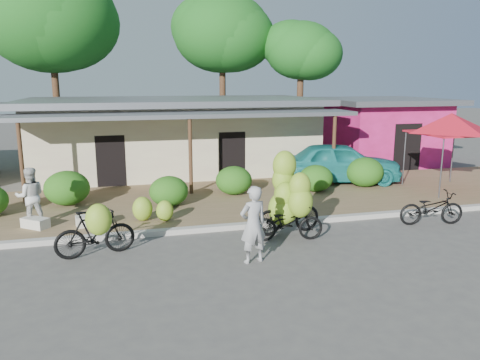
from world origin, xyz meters
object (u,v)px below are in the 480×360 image
object	(u,v)px
bike_left	(96,231)
bike_far_right	(431,208)
tree_far_center	(46,17)
sack_near	(92,220)
vendor	(253,225)
bike_center	(286,205)
bystander	(30,196)
teal_van	(340,162)
red_canopy	(451,123)
tree_center_right	(218,31)
sack_far	(35,223)
bike_right	(292,208)
tree_near_right	(297,49)

from	to	relation	value
bike_left	bike_far_right	bearing A→B (deg)	-100.71
tree_far_center	sack_near	world-z (taller)	tree_far_center
vendor	sack_near	bearing A→B (deg)	-56.34
bike_center	bystander	size ratio (longest dim) A/B	1.41
teal_van	red_canopy	bearing A→B (deg)	-109.82
tree_center_right	bike_center	world-z (taller)	tree_center_right
red_canopy	vendor	xyz separation A→B (m)	(-8.96, -4.83, -1.70)
tree_far_center	sack_far	bearing A→B (deg)	-86.25
teal_van	bike_center	bearing A→B (deg)	155.23
tree_far_center	tree_center_right	xyz separation A→B (m)	(9.00, 0.50, -0.43)
bike_right	sack_far	xyz separation A→B (m)	(-6.82, 2.11, -0.51)
bike_center	sack_far	xyz separation A→B (m)	(-6.61, 2.17, -0.62)
red_canopy	bystander	size ratio (longest dim) A/B	2.12
bystander	teal_van	bearing A→B (deg)	-174.71
bike_left	vendor	bearing A→B (deg)	-121.56
bike_left	teal_van	distance (m)	10.86
tree_near_right	teal_van	size ratio (longest dim) A/B	1.56
tree_far_center	bystander	distance (m)	14.08
tree_far_center	sack_near	size ratio (longest dim) A/B	11.61
red_canopy	bike_left	size ratio (longest dim) A/B	1.77
tree_near_right	bike_far_right	distance (m)	14.68
teal_van	tree_center_right	bearing A→B (deg)	28.95
bike_right	teal_van	world-z (taller)	bike_right
tree_far_center	teal_van	size ratio (longest dim) A/B	2.08
sack_far	tree_center_right	bearing A→B (deg)	58.76
tree_center_right	sack_near	bearing A→B (deg)	-115.97
tree_near_right	bike_left	bearing A→B (deg)	-126.94
vendor	bystander	xyz separation A→B (m)	(-5.40, 4.06, 0.03)
red_canopy	sack_far	size ratio (longest dim) A/B	4.67
red_canopy	vendor	bearing A→B (deg)	-151.68
teal_van	bike_left	bearing A→B (deg)	135.43
sack_near	bystander	distance (m)	1.87
bike_far_right	bystander	world-z (taller)	bystander
tree_center_right	red_canopy	distance (m)	14.35
sack_far	bystander	size ratio (longest dim) A/B	0.45
vendor	bystander	size ratio (longest dim) A/B	1.11
bike_left	bike_center	bearing A→B (deg)	-99.19
red_canopy	teal_van	distance (m)	4.28
bike_far_right	bystander	distance (m)	11.57
bystander	bike_far_right	bearing A→B (deg)	157.57
tree_near_right	red_canopy	bearing A→B (deg)	-78.59
tree_near_right	teal_van	xyz separation A→B (m)	(-1.21, -8.12, -4.91)
sack_far	bike_left	bearing A→B (deg)	-54.40
tree_center_right	bystander	size ratio (longest dim) A/B	5.44
tree_far_center	bike_center	size ratio (longest dim) A/B	4.24
tree_near_right	bike_far_right	world-z (taller)	tree_near_right
sack_near	vendor	bearing A→B (deg)	-42.98
bike_far_right	sack_far	xyz separation A→B (m)	(-11.14, 2.20, -0.24)
vendor	tree_center_right	bearing A→B (deg)	-112.91
bike_center	sack_far	distance (m)	6.99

